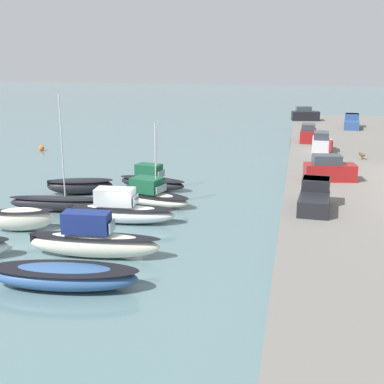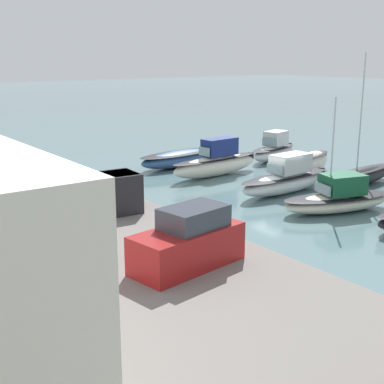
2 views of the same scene
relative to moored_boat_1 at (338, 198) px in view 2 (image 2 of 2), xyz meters
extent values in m
plane|color=slate|center=(5.34, -0.33, -0.79)|extent=(320.00, 320.00, 0.00)
ellipsoid|color=white|center=(0.02, 0.06, -0.27)|extent=(4.08, 7.15, 1.05)
ellipsoid|color=black|center=(0.02, 0.06, 0.10)|extent=(4.20, 7.30, 0.12)
cube|color=#195638|center=(-0.08, -0.26, 0.83)|extent=(2.29, 2.76, 1.16)
cube|color=#8CA5B2|center=(0.30, 1.02, 0.66)|extent=(1.49, 0.53, 0.58)
cylinder|color=silver|center=(0.16, 0.55, 3.07)|extent=(0.10, 0.10, 5.63)
ellipsoid|color=white|center=(4.92, -0.81, -0.13)|extent=(2.43, 8.07, 1.32)
ellipsoid|color=black|center=(4.92, -0.81, 0.33)|extent=(2.52, 8.23, 0.12)
cube|color=silver|center=(4.95, -1.21, 1.15)|extent=(1.64, 2.87, 1.23)
cube|color=#8CA5B2|center=(4.86, 0.33, 0.96)|extent=(1.33, 0.18, 0.62)
cube|color=black|center=(5.14, -4.59, 0.13)|extent=(0.38, 0.30, 0.56)
ellipsoid|color=white|center=(11.65, -0.22, -0.02)|extent=(2.20, 8.18, 1.55)
ellipsoid|color=black|center=(11.65, -0.22, 0.53)|extent=(2.27, 8.35, 0.12)
cube|color=navy|center=(11.68, -0.62, 1.41)|extent=(1.42, 2.91, 1.29)
cube|color=#8CA5B2|center=(11.57, 0.94, 1.21)|extent=(1.11, 0.18, 0.64)
cube|color=black|center=(11.92, -4.05, 0.29)|extent=(0.38, 0.30, 0.56)
ellipsoid|color=#33568E|center=(16.16, -0.11, -0.13)|extent=(3.19, 8.08, 1.32)
ellipsoid|color=black|center=(16.16, -0.11, 0.33)|extent=(3.30, 8.24, 0.12)
cube|color=black|center=(16.57, -3.83, 0.13)|extent=(0.39, 0.32, 0.56)
ellipsoid|color=black|center=(3.21, -6.51, -0.18)|extent=(2.24, 7.83, 1.23)
ellipsoid|color=black|center=(3.21, -6.51, 0.25)|extent=(2.31, 7.99, 0.12)
cylinder|color=silver|center=(3.15, -5.93, 4.37)|extent=(0.10, 0.10, 7.86)
ellipsoid|color=white|center=(8.02, -6.95, 0.05)|extent=(2.57, 4.53, 1.68)
ellipsoid|color=black|center=(8.02, -6.95, 0.64)|extent=(2.65, 4.63, 0.12)
cube|color=black|center=(8.59, -8.91, 0.39)|extent=(0.42, 0.37, 0.56)
ellipsoid|color=white|center=(13.45, -8.16, -0.14)|extent=(3.35, 6.16, 1.31)
ellipsoid|color=black|center=(13.45, -8.16, 0.32)|extent=(3.45, 6.29, 0.12)
cube|color=silver|center=(13.53, -8.44, 1.13)|extent=(1.89, 2.35, 1.23)
cube|color=#8CA5B2|center=(13.22, -7.30, 0.95)|extent=(1.24, 0.43, 0.61)
cube|color=black|center=(14.19, -10.85, 0.12)|extent=(0.42, 0.37, 0.56)
cube|color=maroon|center=(-4.80, 14.32, 1.50)|extent=(2.40, 4.42, 1.40)
cube|color=#333842|center=(-4.75, 14.01, 2.58)|extent=(1.86, 2.51, 0.76)
cube|color=black|center=(4.80, 12.84, 1.35)|extent=(3.64, 2.24, 1.10)
cube|color=black|center=(2.78, 12.98, 1.75)|extent=(2.02, 2.03, 1.90)
cube|color=#2D333D|center=(2.78, 12.98, 2.45)|extent=(1.74, 1.91, 0.50)
camera|label=1|loc=(40.32, 11.63, 11.43)|focal=50.00mm
camera|label=2|loc=(-19.21, 24.73, 8.11)|focal=50.00mm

